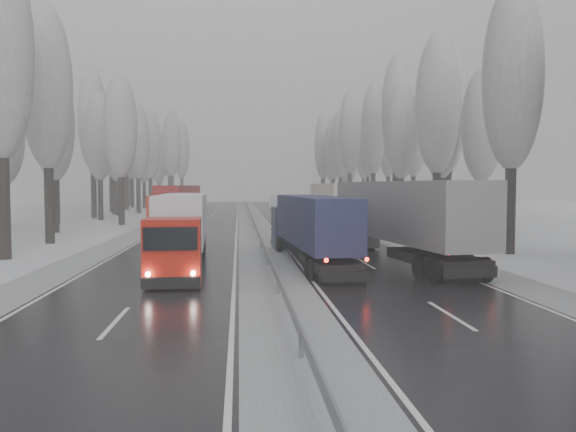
{
  "coord_description": "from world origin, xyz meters",
  "views": [
    {
      "loc": [
        -1.48,
        -17.23,
        4.17
      ],
      "look_at": [
        1.71,
        19.1,
        2.2
      ],
      "focal_mm": 35.0,
      "sensor_mm": 36.0,
      "label": 1
    }
  ],
  "objects": [
    {
      "name": "tree_74",
      "position": [
        -15.07,
        99.33,
        12.67
      ],
      "size": [
        3.6,
        3.6,
        19.68
      ],
      "color": "black",
      "rests_on": "ground"
    },
    {
      "name": "truck_grey_tarp",
      "position": [
        6.96,
        12.57,
        2.56
      ],
      "size": [
        5.01,
        17.28,
        4.39
      ],
      "rotation": [
        0.0,
        0.0,
        0.14
      ],
      "color": "#505055",
      "rests_on": "ground"
    },
    {
      "name": "tree_35",
      "position": [
        24.94,
        100.32,
        11.77
      ],
      "size": [
        3.6,
        3.6,
        18.25
      ],
      "color": "black",
      "rests_on": "ground"
    },
    {
      "name": "tree_64",
      "position": [
        -18.26,
        52.71,
        9.96
      ],
      "size": [
        3.6,
        3.6,
        15.42
      ],
      "color": "black",
      "rests_on": "ground"
    },
    {
      "name": "tree_75",
      "position": [
        -24.2,
        103.33,
        11.99
      ],
      "size": [
        3.6,
        3.6,
        18.6
      ],
      "color": "black",
      "rests_on": "ground"
    },
    {
      "name": "tree_38",
      "position": [
        18.73,
        116.73,
        11.59
      ],
      "size": [
        3.6,
        3.6,
        17.97
      ],
      "color": "black",
      "rests_on": "ground"
    },
    {
      "name": "tree_24",
      "position": [
        17.9,
        51.02,
        13.19
      ],
      "size": [
        3.6,
        3.6,
        20.49
      ],
      "color": "black",
      "rests_on": "ground"
    },
    {
      "name": "tree_26",
      "position": [
        17.56,
        61.27,
        12.1
      ],
      "size": [
        3.6,
        3.6,
        18.78
      ],
      "color": "black",
      "rests_on": "ground"
    },
    {
      "name": "tree_76",
      "position": [
        -14.05,
        108.72,
        11.95
      ],
      "size": [
        3.6,
        3.6,
        18.55
      ],
      "color": "black",
      "rests_on": "ground"
    },
    {
      "name": "ground",
      "position": [
        0.0,
        0.0,
        0.0
      ],
      "size": [
        260.0,
        260.0,
        0.0
      ],
      "primitive_type": "plane",
      "color": "silver",
      "rests_on": "ground"
    },
    {
      "name": "truck_red_white",
      "position": [
        -4.46,
        12.62,
        2.16
      ],
      "size": [
        2.86,
        14.52,
        3.7
      ],
      "rotation": [
        0.0,
        0.0,
        0.04
      ],
      "color": "#A81409",
      "rests_on": "ground"
    },
    {
      "name": "tree_34",
      "position": [
        15.73,
        96.32,
        11.37
      ],
      "size": [
        3.6,
        3.6,
        17.63
      ],
      "color": "black",
      "rests_on": "ground"
    },
    {
      "name": "truck_cream_box",
      "position": [
        6.56,
        29.59,
        2.54
      ],
      "size": [
        2.85,
        17.0,
        4.35
      ],
      "rotation": [
        0.0,
        0.0,
        -0.01
      ],
      "color": "#A09A8D",
      "rests_on": "ground"
    },
    {
      "name": "tree_33",
      "position": [
        19.77,
        93.21,
        9.26
      ],
      "size": [
        3.6,
        3.6,
        14.33
      ],
      "color": "black",
      "rests_on": "ground"
    },
    {
      "name": "tree_25",
      "position": [
        24.81,
        55.02,
        12.52
      ],
      "size": [
        3.6,
        3.6,
        19.44
      ],
      "color": "black",
      "rests_on": "ground"
    },
    {
      "name": "tree_27",
      "position": [
        24.72,
        65.27,
        11.36
      ],
      "size": [
        3.6,
        3.6,
        17.62
      ],
      "color": "black",
      "rests_on": "ground"
    },
    {
      "name": "tree_68",
      "position": [
        -16.58,
        69.11,
        10.75
      ],
      "size": [
        3.6,
        3.6,
        16.65
      ],
      "color": "black",
      "rests_on": "ground"
    },
    {
      "name": "tree_77",
      "position": [
        -19.66,
        112.72,
        9.26
      ],
      "size": [
        3.6,
        3.6,
        14.32
      ],
      "color": "black",
      "rests_on": "ground"
    },
    {
      "name": "tree_28",
      "position": [
        16.34,
        71.95,
        12.64
      ],
      "size": [
        3.6,
        3.6,
        19.62
      ],
      "color": "black",
      "rests_on": "ground"
    },
    {
      "name": "tree_56",
      "position": [
        -14.71,
        15.7,
        11.68
      ],
      "size": [
        3.6,
        3.6,
        18.12
      ],
      "color": "black",
      "rests_on": "ground"
    },
    {
      "name": "tree_72",
      "position": [
        -18.93,
        88.54,
        9.76
      ],
      "size": [
        3.6,
        3.6,
        15.11
      ],
      "color": "black",
      "rests_on": "ground"
    },
    {
      "name": "median_guardrail",
      "position": [
        0.0,
        29.99,
        0.6
      ],
      "size": [
        0.12,
        200.0,
        0.76
      ],
      "color": "slate",
      "rests_on": "ground"
    },
    {
      "name": "tree_30",
      "position": [
        16.56,
        81.7,
        11.52
      ],
      "size": [
        3.6,
        3.6,
        17.86
      ],
      "color": "black",
      "rests_on": "ground"
    },
    {
      "name": "tree_21",
      "position": [
        20.12,
        39.17,
        12.0
      ],
      "size": [
        3.6,
        3.6,
        18.62
      ],
      "color": "black",
      "rests_on": "ground"
    },
    {
      "name": "tree_37",
      "position": [
        24.02,
        110.16,
        10.56
      ],
      "size": [
        3.6,
        3.6,
        16.37
      ],
      "color": "black",
      "rests_on": "ground"
    },
    {
      "name": "tree_70",
      "position": [
        -16.33,
        79.19,
        11.03
      ],
      "size": [
        3.6,
        3.6,
        17.09
      ],
      "color": "black",
      "rests_on": "ground"
    },
    {
      "name": "truck_blue_box",
      "position": [
        2.31,
        12.59,
        2.12
      ],
      "size": [
        3.16,
        14.23,
        3.62
      ],
      "rotation": [
        0.0,
        0.0,
        0.07
      ],
      "color": "#1F2B4D",
      "rests_on": "ground"
    },
    {
      "name": "tree_23",
      "position": [
        23.31,
        49.6,
        8.77
      ],
      "size": [
        3.6,
        3.6,
        13.55
      ],
      "color": "black",
      "rests_on": "ground"
    },
    {
      "name": "box_truck_distant",
      "position": [
        5.02,
        83.97,
        1.26
      ],
      "size": [
        2.42,
        6.72,
        2.47
      ],
      "rotation": [
        0.0,
        0.0,
        -0.06
      ],
      "color": "silver",
      "rests_on": "ground"
    },
    {
      "name": "tree_78",
      "position": [
        -17.56,
        115.31,
        12.59
      ],
      "size": [
        3.6,
        3.6,
        19.55
      ],
      "color": "black",
      "rests_on": "ground"
    },
    {
      "name": "tree_19",
      "position": [
        20.02,
        31.03,
        9.42
      ],
      "size": [
        3.6,
        3.6,
        14.57
      ],
      "color": "black",
      "rests_on": "ground"
    },
    {
      "name": "tree_73",
      "position": [
        -21.82,
        92.54,
        11.11
      ],
      "size": [
        3.6,
        3.6,
        17.22
      ],
      "color": "black",
      "rests_on": "ground"
    },
    {
      "name": "truck_red_red",
      "position": [
        -8.09,
        43.42,
        2.45
      ],
      "size": [
        3.95,
        16.5,
        4.2
      ],
      "rotation": [
        0.0,
        0.0,
        -0.09
      ],
      "color": "#AA2409",
      "rests_on": "ground"
    },
    {
      "name": "carriageway_right",
      "position": [
        5.25,
        30.0,
        0.01
      ],
      "size": [
        7.5,
        200.0,
        0.03
      ],
      "primitive_type": "cube",
      "color": "black",
      "rests_on": "ground"
    },
    {
      "name": "tree_32",
      "position": [
        16.63,
        89.21,
        11.18
      ],
      "size": [
        3.6,
        3.6,
        17.33
      ],
      "color": "black",
      "rests_on": "ground"
    },
    {
      "name": "tree_22",
      "position": [
        17.02,
        45.6,
        10.24
      ],
      "size": [
        3.6,
        3.6,
        15.86
      ],
      "color": "black",
      "rests_on": "ground"
    },
    {
      "name": "shoulder_left",
      "position": [
        -10.2,
        30.0,
        0.02
      ],
      "size": [
        2.4,
        200.0,
        0.04
      ],
      "primitive_type": "cube",
      "color": "#A2A6AA",
      "rests_on": "ground"
    },
    {
      "name": "tree_67",
      "position": [
        -19.54,
        66.35,
        11.03
      ],
      "size": [
        3.6,
        3.6,
        17.09
      ],
      "color": "black",
      "rests_on": "ground"
    },
    {
      "name": "tree_61",
      "position": [
        -23.52,
        38.2,
        9.02
      ],
      "size": [
        3.6,
        3.6,
        13.95
      ],
      "color": "black",
      "rests_on": "ground"
    },
    {
      "name": "shoulder_right",
      "position": [
        10.2,
        30.0,
        0.02
      ],
      "size": [
        2.4,
        200.0,
        0.04
      ],
      "primitive_type": "cube",
      "color": "#A2A6AA",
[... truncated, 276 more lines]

